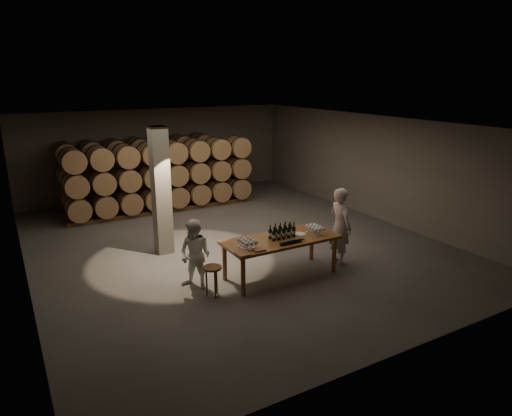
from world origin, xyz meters
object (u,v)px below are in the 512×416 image
tasting_table (281,243)px  person_woman (195,255)px  notebook_near (259,250)px  person_man (340,226)px  plate (300,234)px  bottle_cluster (282,232)px  stool (212,272)px

tasting_table → person_woman: bearing=168.5°
person_woman → notebook_near: bearing=21.0°
person_woman → person_man: bearing=48.7°
notebook_near → person_man: size_ratio=0.13×
tasting_table → plate: 0.53m
person_man → tasting_table: bearing=87.5°
plate → bottle_cluster: bearing=177.8°
stool → person_woman: size_ratio=0.43×
tasting_table → bottle_cluster: bottle_cluster is taller
tasting_table → person_man: bearing=-2.4°
notebook_near → stool: (-0.94, 0.25, -0.39)m
plate → stool: (-2.25, -0.13, -0.38)m
plate → stool: plate is taller
plate → person_man: person_man is taller
stool → person_man: (3.35, 0.07, 0.41)m
plate → person_woman: size_ratio=0.18×
bottle_cluster → notebook_near: bottle_cluster is taller
bottle_cluster → plate: bearing=-2.2°
bottle_cluster → stool: 1.84m
stool → person_woman: 0.59m
tasting_table → bottle_cluster: 0.23m
person_man → person_woman: (-3.50, 0.45, -0.18)m
bottle_cluster → notebook_near: 0.92m
person_woman → plate: bearing=47.0°
tasting_table → bottle_cluster: size_ratio=4.30×
person_man → person_woman: person_man is taller
person_man → stool: bearing=91.1°
notebook_near → person_woman: size_ratio=0.16×
tasting_table → stool: bearing=-175.5°
plate → person_woman: 2.44m
bottle_cluster → stool: bearing=-175.1°
tasting_table → person_woman: person_woman is taller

